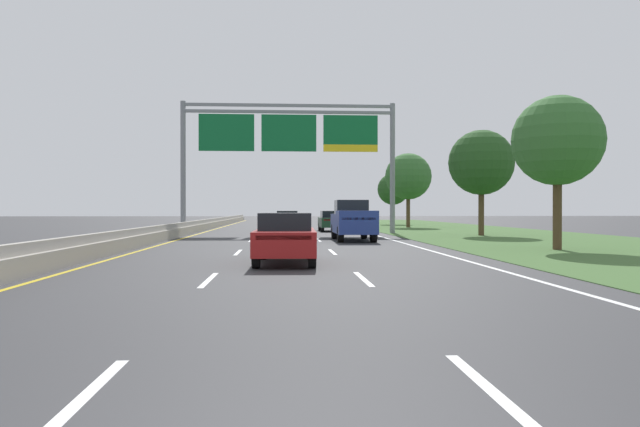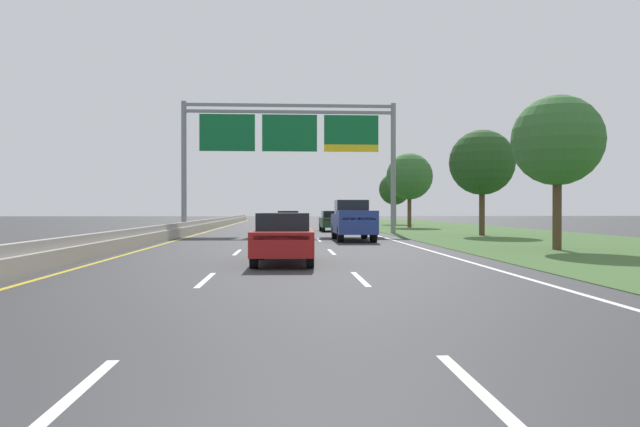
{
  "view_description": "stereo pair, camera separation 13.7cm",
  "coord_description": "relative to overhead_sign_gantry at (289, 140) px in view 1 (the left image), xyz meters",
  "views": [
    {
      "loc": [
        -0.07,
        -3.64,
        1.68
      ],
      "look_at": [
        1.81,
        26.78,
        1.47
      ],
      "focal_mm": 33.09,
      "sensor_mm": 36.0,
      "label": 1
    },
    {
      "loc": [
        0.07,
        -3.64,
        1.68
      ],
      "look_at": [
        1.81,
        26.78,
        1.47
      ],
      "focal_mm": 33.09,
      "sensor_mm": 36.0,
      "label": 2
    }
  ],
  "objects": [
    {
      "name": "grass_verge_right",
      "position": [
        13.65,
        -2.71,
        -6.56
      ],
      "size": [
        14.0,
        110.0,
        0.02
      ],
      "primitive_type": "cube",
      "color": "#3D602D",
      "rests_on": "ground"
    },
    {
      "name": "car_red_centre_lane_sedan",
      "position": [
        -0.32,
        -23.06,
        -5.76
      ],
      "size": [
        1.93,
        4.44,
        1.57
      ],
      "rotation": [
        0.0,
        0.0,
        1.55
      ],
      "color": "maroon",
      "rests_on": "ground"
    },
    {
      "name": "pickup_truck_blue",
      "position": [
        3.36,
        -9.65,
        -5.5
      ],
      "size": [
        2.01,
        5.4,
        2.2
      ],
      "rotation": [
        0.0,
        0.0,
        1.57
      ],
      "color": "navy",
      "rests_on": "ground"
    },
    {
      "name": "overhead_sign_gantry",
      "position": [
        0.0,
        0.0,
        0.0
      ],
      "size": [
        15.06,
        0.42,
        9.21
      ],
      "color": "gray",
      "rests_on": "ground"
    },
    {
      "name": "roadside_tree_far",
      "position": [
        11.2,
        12.85,
        -1.83
      ],
      "size": [
        4.32,
        4.32,
        6.92
      ],
      "color": "#4C3823",
      "rests_on": "ground"
    },
    {
      "name": "roadside_tree_mid",
      "position": [
        12.26,
        -4.36,
        -1.9
      ],
      "size": [
        4.16,
        4.16,
        6.77
      ],
      "color": "#4C3823",
      "rests_on": "ground"
    },
    {
      "name": "roadside_tree_near",
      "position": [
        10.93,
        -17.66,
        -2.06
      ],
      "size": [
        3.72,
        3.72,
        6.39
      ],
      "color": "#4C3823",
      "rests_on": "ground"
    },
    {
      "name": "car_grey_centre_lane_sedan",
      "position": [
        -0.09,
        4.62,
        -5.76
      ],
      "size": [
        1.86,
        4.42,
        1.57
      ],
      "rotation": [
        0.0,
        0.0,
        1.56
      ],
      "color": "slate",
      "rests_on": "ground"
    },
    {
      "name": "ground_plane",
      "position": [
        -0.3,
        -2.71,
        -6.57
      ],
      "size": [
        220.0,
        220.0,
        0.0
      ],
      "primitive_type": "plane",
      "color": "#333335"
    },
    {
      "name": "car_darkgreen_right_lane_sedan",
      "position": [
        3.31,
        4.0,
        -5.76
      ],
      "size": [
        1.86,
        4.42,
        1.57
      ],
      "rotation": [
        0.0,
        0.0,
        1.58
      ],
      "color": "#193D23",
      "rests_on": "ground"
    },
    {
      "name": "lane_striping",
      "position": [
        -0.3,
        -3.17,
        -6.57
      ],
      "size": [
        11.96,
        106.0,
        0.01
      ],
      "color": "white",
      "rests_on": "ground"
    },
    {
      "name": "median_barrier_concrete",
      "position": [
        -6.9,
        -2.71,
        -6.22
      ],
      "size": [
        0.6,
        110.0,
        0.85
      ],
      "color": "#A8A399",
      "rests_on": "ground"
    },
    {
      "name": "roadside_tree_distant",
      "position": [
        11.84,
        23.8,
        -2.64
      ],
      "size": [
        3.5,
        3.5,
        5.7
      ],
      "color": "#4C3823",
      "rests_on": "ground"
    }
  ]
}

